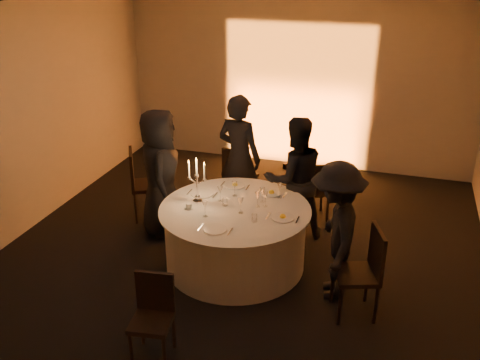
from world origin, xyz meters
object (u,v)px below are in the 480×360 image
(banquet_table, at_px, (235,237))
(chair_front, at_px, (153,312))
(guest_back_left, at_px, (239,158))
(guest_right, at_px, (336,231))
(coffee_cup, at_px, (189,206))
(chair_back_right, at_px, (316,188))
(guest_left, at_px, (160,173))
(candelabra, at_px, (197,187))
(chair_right, at_px, (364,267))
(chair_left, at_px, (141,180))
(guest_back_right, at_px, (295,179))
(chair_back_left, at_px, (238,173))

(banquet_table, distance_m, chair_front, 1.73)
(guest_back_left, distance_m, guest_right, 2.16)
(coffee_cup, bearing_deg, chair_back_right, 52.51)
(guest_left, xyz_separation_m, candelabra, (0.71, -0.47, 0.11))
(chair_front, xyz_separation_m, coffee_cup, (-0.26, 1.54, 0.33))
(chair_right, height_order, coffee_cup, chair_right)
(guest_left, height_order, candelabra, guest_left)
(chair_right, relative_size, chair_front, 1.18)
(chair_right, bearing_deg, chair_left, -131.90)
(chair_back_right, bearing_deg, guest_back_left, -13.70)
(chair_back_right, bearing_deg, candelabra, 25.16)
(banquet_table, relative_size, guest_back_right, 1.08)
(chair_left, bearing_deg, guest_back_right, -115.50)
(chair_right, bearing_deg, chair_back_right, -176.58)
(chair_left, bearing_deg, candelabra, -151.71)
(chair_left, bearing_deg, coffee_cup, -158.77)
(chair_front, relative_size, candelabra, 1.48)
(guest_back_left, bearing_deg, banquet_table, 120.08)
(banquet_table, bearing_deg, chair_back_right, 63.60)
(banquet_table, relative_size, chair_back_left, 1.95)
(candelabra, bearing_deg, coffee_cup, -99.63)
(chair_back_right, bearing_deg, guest_left, 1.80)
(chair_right, xyz_separation_m, guest_right, (-0.35, 0.26, 0.23))
(chair_right, distance_m, chair_front, 2.19)
(banquet_table, distance_m, chair_left, 1.84)
(chair_back_left, distance_m, guest_back_left, 0.51)
(guest_back_right, height_order, candelabra, guest_back_right)
(chair_left, relative_size, guest_right, 0.65)
(chair_left, bearing_deg, banquet_table, -144.25)
(chair_back_right, distance_m, guest_back_left, 1.16)
(guest_back_left, bearing_deg, chair_right, 152.23)
(guest_left, bearing_deg, chair_front, 179.75)
(chair_back_right, height_order, guest_right, guest_right)
(banquet_table, distance_m, guest_left, 1.38)
(banquet_table, bearing_deg, candelabra, 175.79)
(chair_back_right, bearing_deg, chair_front, 48.22)
(banquet_table, distance_m, candelabra, 0.76)
(candelabra, bearing_deg, guest_left, 146.27)
(guest_left, height_order, guest_right, guest_left)
(coffee_cup, bearing_deg, chair_back_left, 87.88)
(banquet_table, relative_size, coffee_cup, 16.36)
(guest_left, relative_size, coffee_cup, 15.71)
(coffee_cup, bearing_deg, guest_left, 135.27)
(chair_back_right, bearing_deg, guest_right, 81.67)
(chair_back_left, bearing_deg, chair_front, 108.19)
(guest_back_left, bearing_deg, guest_left, 56.03)
(guest_right, bearing_deg, chair_right, 41.55)
(banquet_table, height_order, guest_back_right, guest_back_right)
(chair_back_left, xyz_separation_m, guest_back_left, (0.12, -0.31, 0.38))
(chair_left, relative_size, guest_back_left, 0.57)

